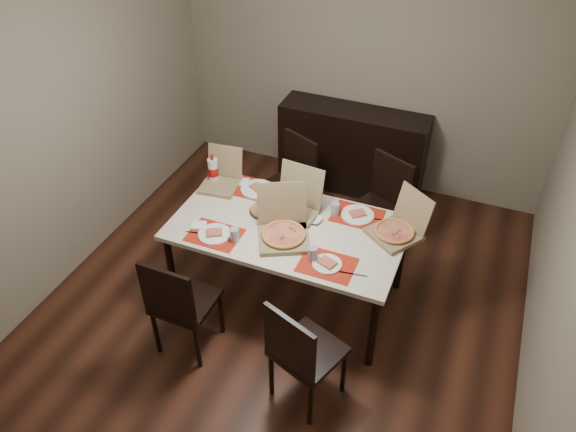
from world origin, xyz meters
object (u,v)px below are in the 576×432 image
(chair_near_left, at_px, (179,302))
(dip_bowl, at_px, (314,220))
(chair_near_right, at_px, (301,352))
(dining_table, at_px, (288,233))
(pizza_box_center, at_px, (283,231))
(sideboard, at_px, (352,150))
(chair_far_left, at_px, (292,179))
(chair_far_right, at_px, (381,202))
(soda_bottle, at_px, (213,171))

(chair_near_left, bearing_deg, dip_bowl, 55.03)
(chair_near_left, distance_m, chair_near_right, 0.98)
(chair_near_right, xyz_separation_m, dip_bowl, (-0.30, 1.05, 0.25))
(dining_table, bearing_deg, pizza_box_center, -83.23)
(sideboard, relative_size, chair_near_right, 1.61)
(pizza_box_center, bearing_deg, chair_far_left, 108.73)
(chair_near_left, height_order, chair_far_right, same)
(sideboard, height_order, soda_bottle, soda_bottle)
(soda_bottle, bearing_deg, chair_far_right, 22.84)
(chair_near_left, relative_size, chair_far_right, 1.00)
(chair_near_right, bearing_deg, chair_far_right, 87.87)
(chair_near_left, bearing_deg, chair_far_right, 58.84)
(pizza_box_center, bearing_deg, chair_far_right, 63.10)
(dip_bowl, bearing_deg, dining_table, -141.60)
(chair_near_right, height_order, soda_bottle, soda_bottle)
(chair_far_left, xyz_separation_m, soda_bottle, (-0.48, -0.61, 0.35))
(dining_table, relative_size, chair_far_left, 1.94)
(chair_far_left, bearing_deg, chair_near_left, -95.31)
(dining_table, xyz_separation_m, pizza_box_center, (0.02, -0.13, 0.12))
(chair_far_left, height_order, dip_bowl, chair_far_left)
(chair_near_right, bearing_deg, chair_near_left, 175.24)
(chair_near_left, bearing_deg, dining_table, 58.62)
(pizza_box_center, xyz_separation_m, dip_bowl, (0.15, 0.26, -0.04))
(dining_table, bearing_deg, sideboard, 89.95)
(chair_near_left, distance_m, dip_bowl, 1.21)
(dining_table, xyz_separation_m, soda_bottle, (-0.82, 0.32, 0.18))
(chair_far_right, xyz_separation_m, soda_bottle, (-1.36, -0.57, 0.35))
(dip_bowl, bearing_deg, chair_near_left, -124.97)
(dining_table, relative_size, chair_near_right, 1.94)
(sideboard, bearing_deg, chair_far_left, -112.93)
(sideboard, relative_size, soda_bottle, 5.61)
(chair_near_right, distance_m, dip_bowl, 1.12)
(chair_far_right, relative_size, pizza_box_center, 1.73)
(sideboard, height_order, chair_near_left, chair_near_left)
(soda_bottle, bearing_deg, chair_far_left, 51.97)
(chair_near_right, bearing_deg, dining_table, 117.12)
(pizza_box_center, bearing_deg, dip_bowl, 60.14)
(chair_far_left, relative_size, soda_bottle, 3.48)
(dining_table, distance_m, chair_near_left, 0.99)
(sideboard, xyz_separation_m, chair_far_right, (0.54, -0.86, 0.06))
(chair_far_left, distance_m, soda_bottle, 0.85)
(dining_table, relative_size, pizza_box_center, 3.35)
(sideboard, relative_size, dip_bowl, 12.39)
(sideboard, distance_m, pizza_box_center, 1.92)
(sideboard, height_order, chair_far_right, chair_far_right)
(sideboard, distance_m, chair_near_left, 2.64)
(pizza_box_center, bearing_deg, dining_table, 96.77)
(sideboard, bearing_deg, chair_near_right, -80.05)
(chair_far_right, bearing_deg, chair_near_right, -92.13)
(chair_far_left, height_order, chair_far_right, same)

